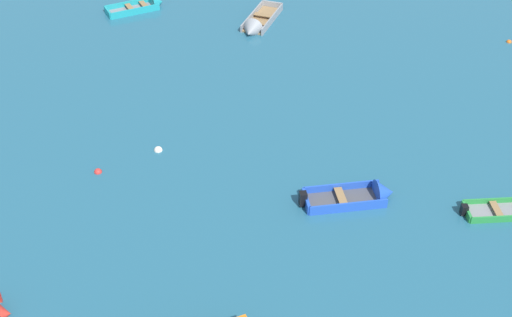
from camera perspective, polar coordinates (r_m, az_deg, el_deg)
rowboat_blue_midfield_right at (r=27.05m, az=9.22°, el=-3.12°), size 3.82×2.42×1.15m
rowboat_grey_back_row_right at (r=39.31m, az=-0.03°, el=11.18°), size 1.80×4.38×1.20m
rowboat_turquoise_distant_center at (r=42.37m, az=-9.27°, el=12.70°), size 3.43×3.11×1.12m
mooring_buoy_midfield at (r=29.68m, az=-8.29°, el=0.69°), size 0.37×0.37×0.37m
mooring_buoy_central at (r=28.93m, az=-13.24°, el=-1.13°), size 0.33×0.33×0.33m
mooring_buoy_between_boats_right at (r=40.48m, az=20.65°, el=9.22°), size 0.29×0.29×0.29m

